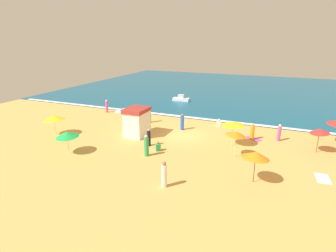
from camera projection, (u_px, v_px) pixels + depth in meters
ground_plane at (183, 136)px, 28.05m from camera, size 60.00×60.00×0.00m
ocean_water at (235, 90)px, 52.55m from camera, size 60.00×44.00×0.10m
wave_breaker_foam at (201, 119)px, 33.53m from camera, size 57.00×0.70×0.01m
lifeguard_cabana at (137, 122)px, 27.61m from camera, size 2.04×2.53×2.84m
beach_umbrella_0 at (54, 118)px, 27.76m from camera, size 2.42×2.38×2.15m
beach_umbrella_1 at (320, 131)px, 23.36m from camera, size 2.17×2.16×2.23m
beach_umbrella_2 at (256, 155)px, 18.43m from camera, size 2.63×2.63×2.30m
beach_umbrella_3 at (233, 123)px, 24.83m from camera, size 2.69×2.68×2.33m
beach_umbrella_4 at (67, 134)px, 23.29m from camera, size 2.57×2.58×1.99m
beach_umbrella_5 at (125, 110)px, 31.22m from camera, size 2.35×2.37×1.95m
beach_umbrella_7 at (236, 134)px, 22.39m from camera, size 1.76×1.73×2.30m
beachgoer_0 at (182, 122)px, 29.57m from camera, size 0.53×0.53×1.75m
beachgoer_1 at (149, 116)px, 32.13m from camera, size 0.49×0.49×1.73m
beachgoer_2 at (149, 138)px, 25.20m from camera, size 0.35×0.35×1.62m
beachgoer_3 at (164, 175)px, 18.17m from camera, size 0.41×0.41×1.82m
beachgoer_4 at (107, 106)px, 36.51m from camera, size 0.45×0.45×1.70m
beachgoer_5 at (158, 147)px, 24.19m from camera, size 0.56×0.56×0.85m
beachgoer_6 at (279, 133)px, 26.39m from camera, size 0.40×0.40×1.64m
beachgoer_7 at (146, 146)px, 22.98m from camera, size 0.56×0.56×1.86m
beachgoer_8 at (252, 132)px, 26.75m from camera, size 0.39×0.39×1.63m
beachgoer_9 at (219, 123)px, 31.09m from camera, size 0.54×0.54×0.81m
beach_towel_0 at (253, 139)px, 27.12m from camera, size 1.85×1.61×0.01m
beach_towel_1 at (323, 178)px, 19.50m from camera, size 1.07×1.71×0.01m
small_boat_0 at (181, 99)px, 42.86m from camera, size 2.59×1.11×0.99m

